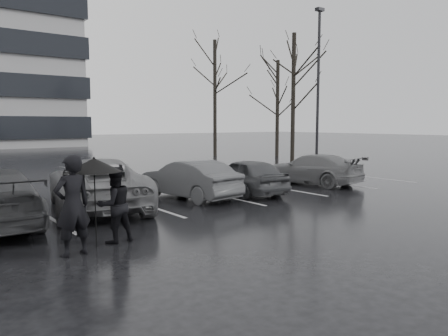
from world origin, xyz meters
The scene contains 13 objects.
ground centered at (0.00, 0.00, 0.00)m, with size 160.00×160.00×0.00m, color black.
car_main centered at (1.63, 2.16, 0.62)m, with size 1.45×3.62×1.23m, color black.
car_west_a centered at (-0.51, 2.50, 0.62)m, with size 1.32×3.79×1.25m, color #2C2C2F.
car_west_b centered at (-3.54, 2.63, 0.73)m, with size 2.41×5.23×1.45m, color #4B4B4D.
car_east centered at (5.20, 2.35, 0.60)m, with size 1.69×4.16×1.21m, color #4B4B4D.
pedestrian_left centered at (-5.55, -1.45, 0.94)m, with size 0.69×0.45×1.89m, color black.
pedestrian_right centered at (-4.58, -1.06, 0.78)m, with size 0.76×0.59×1.56m, color black.
umbrella centered at (-5.02, -1.16, 1.64)m, with size 1.06×1.06×1.80m.
lamp_post centered at (9.97, 6.23, 3.85)m, with size 0.46×0.46×8.40m.
stall_stripes centered at (-0.80, 2.50, 0.00)m, with size 19.72×5.00×0.00m.
tree_east centered at (12.00, 10.00, 4.00)m, with size 0.26×0.26×8.00m, color black.
tree_ne centered at (14.50, 14.00, 3.50)m, with size 0.26×0.26×7.00m, color black.
tree_north centered at (11.00, 17.00, 4.25)m, with size 0.26×0.26×8.50m, color black.
Camera 1 is at (-8.08, -9.45, 2.45)m, focal length 35.00 mm.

